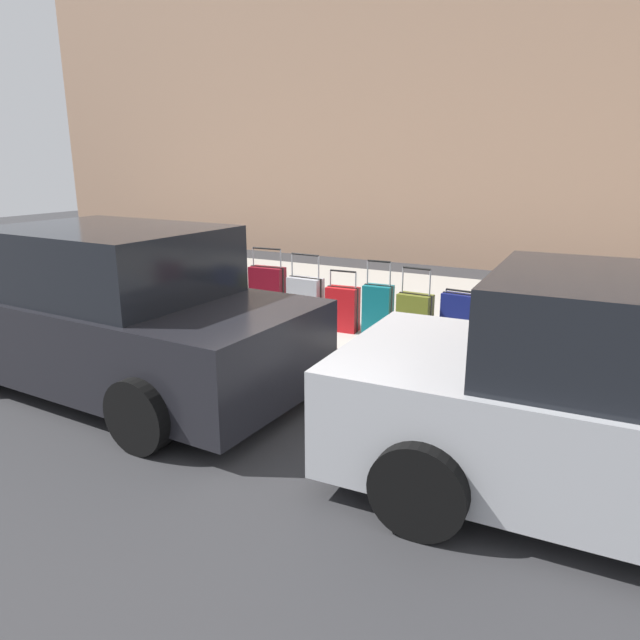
{
  "coord_description": "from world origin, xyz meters",
  "views": [
    {
      "loc": [
        -3.54,
        5.93,
        2.32
      ],
      "look_at": [
        -0.38,
        0.04,
        0.48
      ],
      "focal_mm": 32.57,
      "sensor_mm": 36.0,
      "label": 1
    }
  ],
  "objects_px": {
    "suitcase_teal_11": "(151,285)",
    "fire_hydrant": "(107,272)",
    "suitcase_teal_4": "(378,311)",
    "suitcase_navy_9": "(204,291)",
    "suitcase_red_5": "(343,309)",
    "bollard_post": "(73,274)",
    "parked_car_charcoal_1": "(113,314)",
    "suitcase_maroon_0": "(556,336)",
    "suitcase_black_8": "(231,293)",
    "suitcase_black_1": "(505,331)",
    "suitcase_olive_10": "(176,283)",
    "suitcase_silver_6": "(305,301)",
    "suitcase_olive_3": "(415,318)",
    "suitcase_navy_2": "(458,321)",
    "suitcase_maroon_7": "(268,293)"
  },
  "relations": [
    {
      "from": "suitcase_navy_2",
      "to": "suitcase_teal_11",
      "type": "bearing_deg",
      "value": 0.89
    },
    {
      "from": "suitcase_olive_10",
      "to": "suitcase_silver_6",
      "type": "bearing_deg",
      "value": -177.65
    },
    {
      "from": "suitcase_silver_6",
      "to": "suitcase_teal_11",
      "type": "bearing_deg",
      "value": 1.65
    },
    {
      "from": "suitcase_black_8",
      "to": "bollard_post",
      "type": "distance_m",
      "value": 3.18
    },
    {
      "from": "suitcase_maroon_7",
      "to": "suitcase_navy_9",
      "type": "height_order",
      "value": "suitcase_maroon_7"
    },
    {
      "from": "suitcase_maroon_0",
      "to": "suitcase_maroon_7",
      "type": "relative_size",
      "value": 0.9
    },
    {
      "from": "suitcase_silver_6",
      "to": "bollard_post",
      "type": "xyz_separation_m",
      "value": [
        4.35,
        0.21,
        0.02
      ]
    },
    {
      "from": "suitcase_maroon_0",
      "to": "suitcase_navy_9",
      "type": "bearing_deg",
      "value": -0.71
    },
    {
      "from": "suitcase_teal_4",
      "to": "suitcase_maroon_7",
      "type": "distance_m",
      "value": 1.67
    },
    {
      "from": "suitcase_maroon_0",
      "to": "suitcase_black_1",
      "type": "distance_m",
      "value": 0.55
    },
    {
      "from": "suitcase_navy_9",
      "to": "suitcase_teal_11",
      "type": "xyz_separation_m",
      "value": [
        1.02,
        0.02,
        0.01
      ]
    },
    {
      "from": "suitcase_red_5",
      "to": "suitcase_teal_11",
      "type": "relative_size",
      "value": 1.22
    },
    {
      "from": "suitcase_red_5",
      "to": "suitcase_navy_9",
      "type": "relative_size",
      "value": 0.96
    },
    {
      "from": "suitcase_olive_10",
      "to": "suitcase_teal_11",
      "type": "xyz_separation_m",
      "value": [
        0.52,
        -0.01,
        -0.08
      ]
    },
    {
      "from": "suitcase_teal_4",
      "to": "suitcase_red_5",
      "type": "height_order",
      "value": "suitcase_teal_4"
    },
    {
      "from": "bollard_post",
      "to": "parked_car_charcoal_1",
      "type": "distance_m",
      "value": 4.23
    },
    {
      "from": "suitcase_teal_11",
      "to": "suitcase_black_1",
      "type": "bearing_deg",
      "value": -179.52
    },
    {
      "from": "suitcase_teal_11",
      "to": "fire_hydrant",
      "type": "height_order",
      "value": "fire_hydrant"
    },
    {
      "from": "suitcase_olive_10",
      "to": "parked_car_charcoal_1",
      "type": "xyz_separation_m",
      "value": [
        -1.36,
        2.45,
        0.26
      ]
    },
    {
      "from": "suitcase_teal_11",
      "to": "parked_car_charcoal_1",
      "type": "height_order",
      "value": "parked_car_charcoal_1"
    },
    {
      "from": "suitcase_black_1",
      "to": "parked_car_charcoal_1",
      "type": "bearing_deg",
      "value": 35.63
    },
    {
      "from": "suitcase_silver_6",
      "to": "suitcase_maroon_7",
      "type": "relative_size",
      "value": 0.96
    },
    {
      "from": "suitcase_maroon_0",
      "to": "suitcase_silver_6",
      "type": "bearing_deg",
      "value": -2.07
    },
    {
      "from": "suitcase_black_1",
      "to": "bollard_post",
      "type": "height_order",
      "value": "suitcase_black_1"
    },
    {
      "from": "suitcase_teal_11",
      "to": "suitcase_maroon_0",
      "type": "bearing_deg",
      "value": 179.64
    },
    {
      "from": "suitcase_olive_3",
      "to": "parked_car_charcoal_1",
      "type": "bearing_deg",
      "value": 45.8
    },
    {
      "from": "suitcase_maroon_0",
      "to": "suitcase_black_8",
      "type": "xyz_separation_m",
      "value": [
        4.38,
        -0.03,
        0.01
      ]
    },
    {
      "from": "suitcase_teal_4",
      "to": "suitcase_navy_9",
      "type": "height_order",
      "value": "suitcase_teal_4"
    },
    {
      "from": "suitcase_maroon_7",
      "to": "suitcase_teal_11",
      "type": "bearing_deg",
      "value": 1.89
    },
    {
      "from": "suitcase_olive_3",
      "to": "suitcase_red_5",
      "type": "xyz_separation_m",
      "value": [
        1.01,
        -0.05,
        -0.01
      ]
    },
    {
      "from": "suitcase_teal_11",
      "to": "parked_car_charcoal_1",
      "type": "relative_size",
      "value": 0.15
    },
    {
      "from": "suitcase_navy_9",
      "to": "suitcase_olive_10",
      "type": "relative_size",
      "value": 0.84
    },
    {
      "from": "suitcase_olive_3",
      "to": "suitcase_silver_6",
      "type": "xyz_separation_m",
      "value": [
        1.57,
        -0.06,
        0.02
      ]
    },
    {
      "from": "suitcase_red_5",
      "to": "suitcase_silver_6",
      "type": "height_order",
      "value": "suitcase_silver_6"
    },
    {
      "from": "suitcase_maroon_0",
      "to": "suitcase_maroon_7",
      "type": "xyz_separation_m",
      "value": [
        3.8,
        -0.11,
        0.05
      ]
    },
    {
      "from": "suitcase_black_1",
      "to": "suitcase_maroon_7",
      "type": "bearing_deg",
      "value": -0.43
    },
    {
      "from": "suitcase_maroon_7",
      "to": "bollard_post",
      "type": "bearing_deg",
      "value": 3.0
    },
    {
      "from": "suitcase_teal_4",
      "to": "suitcase_navy_9",
      "type": "bearing_deg",
      "value": 0.77
    },
    {
      "from": "suitcase_olive_3",
      "to": "bollard_post",
      "type": "height_order",
      "value": "suitcase_olive_3"
    },
    {
      "from": "suitcase_black_8",
      "to": "suitcase_black_1",
      "type": "bearing_deg",
      "value": -179.28
    },
    {
      "from": "suitcase_olive_3",
      "to": "suitcase_teal_4",
      "type": "relative_size",
      "value": 0.96
    },
    {
      "from": "parked_car_charcoal_1",
      "to": "suitcase_black_8",
      "type": "bearing_deg",
      "value": -82.32
    },
    {
      "from": "fire_hydrant",
      "to": "parked_car_charcoal_1",
      "type": "xyz_separation_m",
      "value": [
        -2.85,
        2.49,
        0.24
      ]
    },
    {
      "from": "bollard_post",
      "to": "suitcase_olive_10",
      "type": "bearing_deg",
      "value": -176.94
    },
    {
      "from": "suitcase_olive_3",
      "to": "suitcase_maroon_7",
      "type": "bearing_deg",
      "value": -1.25
    },
    {
      "from": "suitcase_navy_2",
      "to": "bollard_post",
      "type": "height_order",
      "value": "suitcase_navy_2"
    },
    {
      "from": "suitcase_teal_11",
      "to": "suitcase_navy_2",
      "type": "bearing_deg",
      "value": -179.11
    },
    {
      "from": "fire_hydrant",
      "to": "suitcase_maroon_0",
      "type": "bearing_deg",
      "value": 179.5
    },
    {
      "from": "suitcase_olive_10",
      "to": "suitcase_teal_11",
      "type": "relative_size",
      "value": 1.51
    },
    {
      "from": "suitcase_red_5",
      "to": "suitcase_silver_6",
      "type": "xyz_separation_m",
      "value": [
        0.56,
        -0.0,
        0.04
      ]
    }
  ]
}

